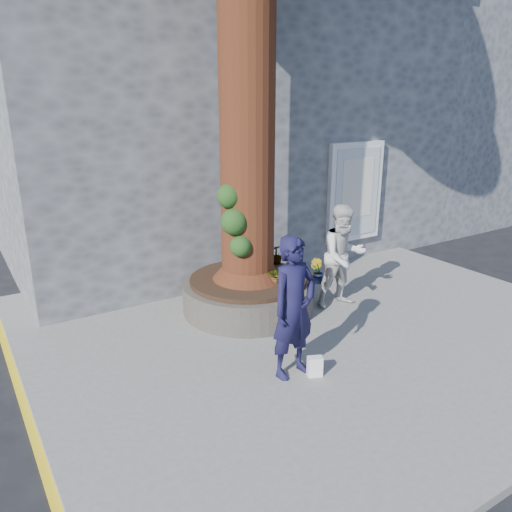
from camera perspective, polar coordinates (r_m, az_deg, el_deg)
ground at (r=7.16m, az=2.07°, el=-13.85°), size 120.00×120.00×0.00m
pavement at (r=8.63m, az=6.62°, el=-7.66°), size 9.00×8.00×0.12m
yellow_line at (r=7.10m, az=-24.78°, el=-15.95°), size 0.10×30.00×0.01m
stone_shop at (r=13.60m, az=-6.46°, el=15.24°), size 10.30×8.30×6.30m
neighbour_shop at (r=18.56m, az=17.12°, el=14.79°), size 6.00×8.00×6.00m
planter at (r=8.86m, az=-0.91°, el=-4.34°), size 2.30×2.30×0.60m
man at (r=6.63m, az=4.35°, el=-5.89°), size 0.76×0.55×1.95m
woman at (r=8.96m, az=9.95°, el=-0.02°), size 0.99×0.82×1.86m
shopping_bag at (r=6.97m, az=6.74°, el=-12.42°), size 0.23×0.19×0.28m
plant_a at (r=8.54m, az=6.77°, el=-1.83°), size 0.23×0.21×0.36m
plant_b at (r=8.49m, az=6.99°, el=-1.74°), size 0.29×0.29×0.42m
plant_c at (r=9.41m, az=2.37°, el=0.18°), size 0.24×0.24×0.37m
plant_d at (r=8.44m, az=2.25°, el=-2.26°), size 0.33×0.34×0.28m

